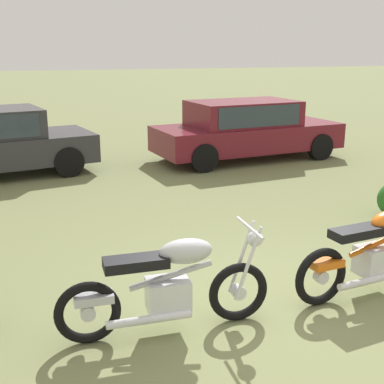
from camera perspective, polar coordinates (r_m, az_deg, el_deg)
name	(u,v)px	position (r m, az deg, el deg)	size (l,w,h in m)	color
ground_plane	(267,301)	(5.80, 8.27, -11.80)	(120.00, 120.00, 0.00)	olive
motorcycle_silver	(169,286)	(4.98, -2.60, -10.33)	(2.10, 0.64, 1.02)	black
motorcycle_orange	(376,252)	(6.10, 19.71, -6.25)	(2.08, 0.67, 1.02)	black
car_burgundy	(246,127)	(12.66, 5.95, 7.18)	(4.71, 2.21, 1.43)	maroon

